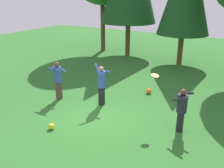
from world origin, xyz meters
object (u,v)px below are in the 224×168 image
(frisbee, at_px, (155,76))
(person_bystander, at_px, (58,77))
(ball_yellow, at_px, (51,126))
(ball_orange, at_px, (149,91))
(person_catcher, at_px, (182,107))
(person_thrower, at_px, (101,82))

(frisbee, bearing_deg, person_bystander, -176.43)
(ball_yellow, bearing_deg, frisbee, 40.49)
(ball_yellow, height_order, ball_orange, ball_orange)
(frisbee, height_order, ball_orange, frisbee)
(ball_orange, bearing_deg, person_bystander, -140.45)
(ball_yellow, bearing_deg, ball_orange, 70.99)
(person_catcher, distance_m, ball_yellow, 4.51)
(ball_yellow, xyz_separation_m, ball_orange, (1.63, 4.73, 0.02))
(person_catcher, relative_size, ball_orange, 6.21)
(person_bystander, bearing_deg, ball_orange, 35.98)
(person_bystander, height_order, ball_yellow, person_bystander)
(person_thrower, xyz_separation_m, person_catcher, (3.46, -0.38, -0.09))
(frisbee, xyz_separation_m, ball_orange, (-1.15, 2.36, -1.65))
(person_bystander, distance_m, frisbee, 4.41)
(person_catcher, height_order, ball_yellow, person_catcher)
(person_thrower, height_order, person_catcher, person_thrower)
(person_thrower, height_order, person_bystander, person_thrower)
(frisbee, bearing_deg, person_thrower, 174.83)
(frisbee, relative_size, ball_orange, 1.45)
(person_catcher, height_order, person_bystander, person_bystander)
(person_bystander, height_order, ball_orange, person_bystander)
(person_thrower, height_order, frisbee, person_thrower)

